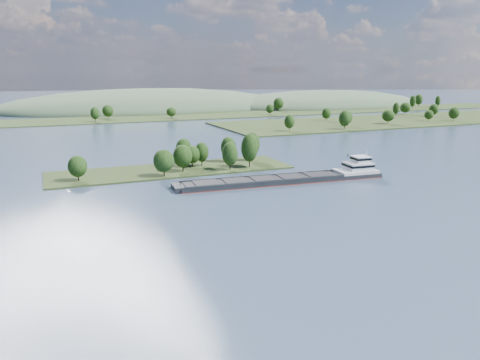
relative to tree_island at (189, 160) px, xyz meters
name	(u,v)px	position (x,y,z in m)	size (l,w,h in m)	color
ground	(222,209)	(-7.00, -58.77, -4.15)	(1800.00, 1800.00, 0.00)	#334359
tree_island	(189,160)	(0.00, 0.00, 0.00)	(100.00, 30.50, 15.66)	#253417
right_bank	(407,119)	(225.08, 120.78, -3.09)	(320.00, 90.00, 14.85)	#253417
back_shoreline	(116,119)	(2.10, 221.13, -3.39)	(900.00, 60.00, 16.19)	#253417
hill_east	(324,105)	(253.00, 291.23, -4.15)	(260.00, 140.00, 36.00)	#40573B
hill_west	(151,109)	(53.00, 321.23, -4.15)	(320.00, 160.00, 44.00)	#40573B
cargo_barge	(296,178)	(31.54, -35.35, -2.76)	(82.30, 16.46, 11.06)	black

